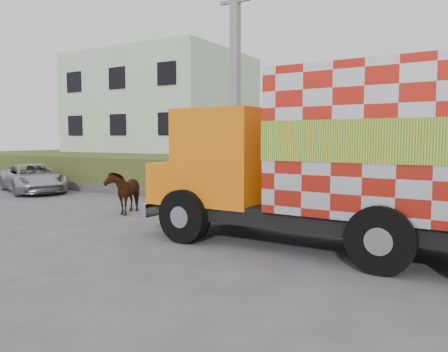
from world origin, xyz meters
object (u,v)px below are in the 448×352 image
Objects in this scene: cow at (124,191)px; suv at (33,178)px; pedestrian at (271,137)px; utility_pole at (235,90)px; cargo_truck at (352,159)px.

suv is (-7.15, 1.92, -0.06)m from cow.
cow is at bearing 65.84° from pedestrian.
pedestrian is at bearing 35.44° from utility_pole.
cargo_truck reaches higher than suv.
utility_pole is 1.80× the size of suv.
pedestrian reaches higher than cow.
suv is at bearing -168.05° from utility_pole.
pedestrian is at bearing -52.43° from suv.
pedestrian reaches higher than suv.
suv is 2.53× the size of pedestrian.
pedestrian is at bearing 129.70° from cargo_truck.
cargo_truck is 7.50m from cow.
suv is at bearing 23.26° from pedestrian.
pedestrian is (10.08, 2.67, 1.76)m from suv.
cargo_truck is 14.83m from suv.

